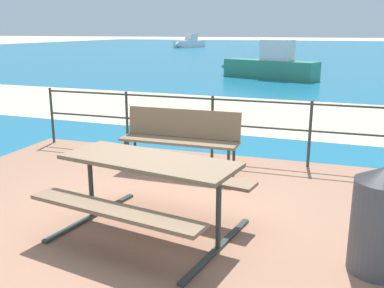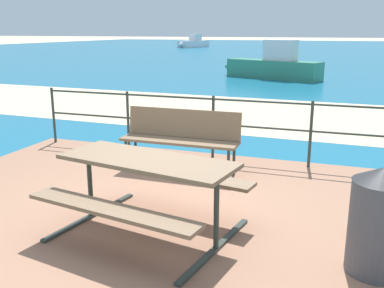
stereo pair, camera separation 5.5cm
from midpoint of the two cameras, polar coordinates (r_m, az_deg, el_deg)
ground_plane at (r=4.84m, az=-5.73°, el=-10.02°), size 240.00×240.00×0.00m
patio_paving at (r=4.82m, az=-5.74°, el=-9.70°), size 6.40×5.20×0.06m
sea_water at (r=44.07m, az=16.62°, el=11.50°), size 90.00×90.00×0.01m
beach_strip at (r=10.93m, az=8.64°, el=3.93°), size 54.13×6.66×0.01m
picnic_table at (r=4.24m, az=-6.02°, el=-4.39°), size 1.95×1.66×0.77m
park_bench at (r=6.12m, az=-1.75°, el=1.31°), size 1.67×0.42×0.88m
railing_fence at (r=6.77m, az=2.45°, el=3.36°), size 5.94×0.04×0.98m
trash_bin at (r=3.91m, az=23.11°, el=-9.09°), size 0.48×0.48×0.91m
boat_mid at (r=19.05m, az=9.87°, el=10.06°), size 4.62×2.49×1.61m
boat_far at (r=52.57m, az=-0.37°, el=13.08°), size 2.60×5.30×1.53m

